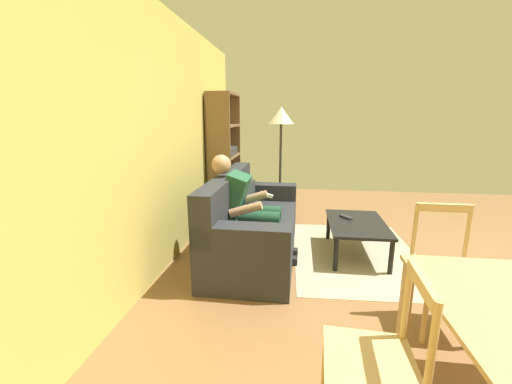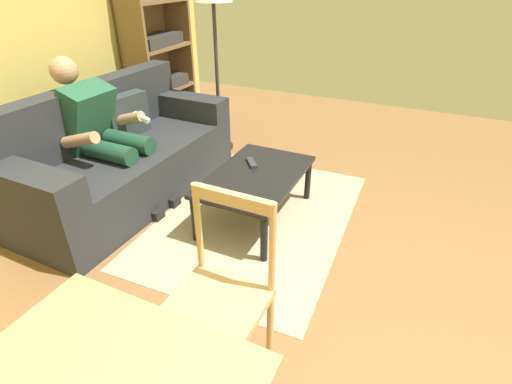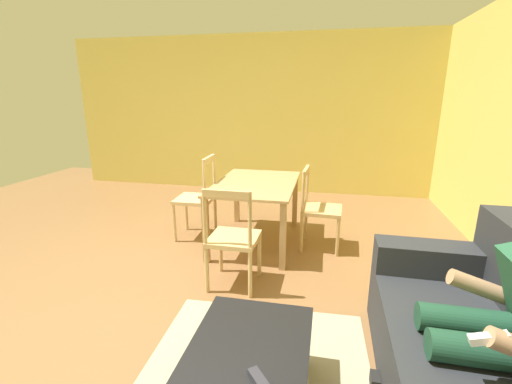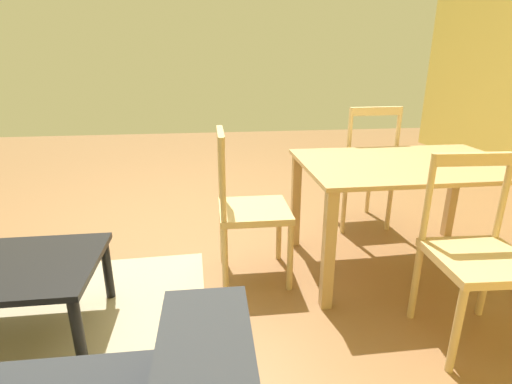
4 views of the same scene
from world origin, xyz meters
name	(u,v)px [view 2 (image 2 of 4)]	position (x,y,z in m)	size (l,w,h in m)	color
ground_plane	(359,384)	(0.00, 0.00, 0.00)	(9.01, 9.01, 0.00)	brown
couch	(122,157)	(0.98, 2.28, 0.34)	(2.03, 0.89, 0.93)	#282B30
person_lounging	(102,132)	(0.86, 2.31, 0.61)	(0.59, 0.96, 1.17)	#23563D
coffee_table	(256,180)	(1.10, 1.07, 0.34)	(0.99, 0.63, 0.39)	black
tv_remote	(252,163)	(1.24, 1.18, 0.40)	(0.05, 0.17, 0.02)	#2D2D38
bookshelf	(159,65)	(2.42, 2.93, 0.76)	(0.83, 0.36, 1.91)	brown
dining_chair_facing_couch	(219,300)	(-0.18, 0.65, 0.45)	(0.42, 0.42, 0.93)	tan
area_rug	(256,217)	(1.10, 1.07, 0.00)	(2.00, 1.40, 0.01)	tan
floor_lamp	(214,5)	(2.19, 2.02, 1.43)	(0.36, 0.36, 1.70)	black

